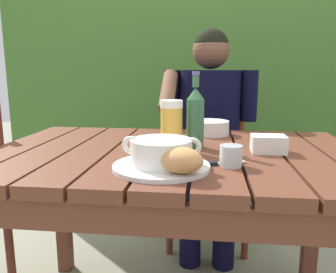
# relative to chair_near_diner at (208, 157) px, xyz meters

# --- Properties ---
(dining_table) EXTENTS (1.25, 0.81, 0.72)m
(dining_table) POSITION_rel_chair_near_diner_xyz_m (-0.12, -0.85, 0.14)
(dining_table) COLOR brown
(dining_table) RESTS_ON ground_plane
(hedge_backdrop) EXTENTS (2.99, 0.81, 2.39)m
(hedge_backdrop) POSITION_rel_chair_near_diner_xyz_m (-0.10, 0.91, 0.55)
(hedge_backdrop) COLOR #406C2A
(hedge_backdrop) RESTS_ON ground_plane
(chair_near_diner) EXTENTS (0.44, 0.46, 0.98)m
(chair_near_diner) POSITION_rel_chair_near_diner_xyz_m (0.00, 0.00, 0.00)
(chair_near_diner) COLOR maroon
(chair_near_diner) RESTS_ON ground_plane
(person_eating) EXTENTS (0.48, 0.47, 1.20)m
(person_eating) POSITION_rel_chair_near_diner_xyz_m (-0.00, -0.20, 0.22)
(person_eating) COLOR black
(person_eating) RESTS_ON ground_plane
(serving_plate) EXTENTS (0.27, 0.27, 0.01)m
(serving_plate) POSITION_rel_chair_near_diner_xyz_m (-0.13, -1.07, 0.24)
(serving_plate) COLOR white
(serving_plate) RESTS_ON dining_table
(soup_bowl) EXTENTS (0.22, 0.17, 0.08)m
(soup_bowl) POSITION_rel_chair_near_diner_xyz_m (-0.13, -1.07, 0.29)
(soup_bowl) COLOR white
(soup_bowl) RESTS_ON serving_plate
(bread_roll) EXTENTS (0.15, 0.13, 0.07)m
(bread_roll) POSITION_rel_chair_near_diner_xyz_m (-0.07, -1.14, 0.28)
(bread_roll) COLOR tan
(bread_roll) RESTS_ON serving_plate
(beer_glass) EXTENTS (0.07, 0.07, 0.17)m
(beer_glass) POSITION_rel_chair_near_diner_xyz_m (-0.13, -0.85, 0.32)
(beer_glass) COLOR gold
(beer_glass) RESTS_ON dining_table
(beer_bottle) EXTENTS (0.06, 0.06, 0.26)m
(beer_bottle) POSITION_rel_chair_near_diner_xyz_m (-0.05, -0.80, 0.35)
(beer_bottle) COLOR #31613B
(beer_bottle) RESTS_ON dining_table
(water_glass_small) EXTENTS (0.06, 0.06, 0.06)m
(water_glass_small) POSITION_rel_chair_near_diner_xyz_m (0.06, -1.02, 0.27)
(water_glass_small) COLOR silver
(water_glass_small) RESTS_ON dining_table
(butter_tub) EXTENTS (0.11, 0.08, 0.06)m
(butter_tub) POSITION_rel_chair_near_diner_xyz_m (0.19, -0.84, 0.27)
(butter_tub) COLOR white
(butter_tub) RESTS_ON dining_table
(table_knife) EXTENTS (0.15, 0.07, 0.01)m
(table_knife) POSITION_rel_chair_near_diner_xyz_m (0.02, -1.02, 0.24)
(table_knife) COLOR silver
(table_knife) RESTS_ON dining_table
(diner_bowl) EXTENTS (0.16, 0.16, 0.06)m
(diner_bowl) POSITION_rel_chair_near_diner_xyz_m (-0.00, -0.55, 0.27)
(diner_bowl) COLOR white
(diner_bowl) RESTS_ON dining_table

